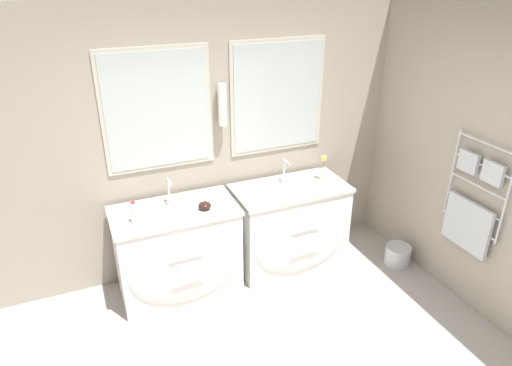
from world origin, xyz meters
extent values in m
cube|color=#9E9384|center=(0.00, 2.06, 1.30)|extent=(5.52, 0.06, 2.60)
cube|color=#BCB7A8|center=(-0.42, 2.02, 1.68)|extent=(0.97, 0.01, 1.09)
cube|color=#B2BCBA|center=(-0.42, 2.01, 1.68)|extent=(0.90, 0.01, 1.02)
cube|color=#BCB7A8|center=(0.74, 2.02, 1.68)|extent=(0.97, 0.01, 1.09)
cube|color=#B2BCBA|center=(0.74, 2.01, 1.68)|extent=(0.90, 0.01, 1.02)
cylinder|color=white|center=(0.16, 1.97, 1.68)|extent=(0.08, 0.08, 0.39)
cube|color=silver|center=(0.16, 2.02, 1.68)|extent=(0.05, 0.02, 0.08)
cube|color=#9E9384|center=(1.99, 0.91, 1.30)|extent=(0.06, 4.04, 2.60)
cylinder|color=silver|center=(1.92, 0.29, 1.16)|extent=(0.02, 0.02, 0.81)
cylinder|color=silver|center=(1.92, 0.86, 1.16)|extent=(0.02, 0.02, 0.81)
cylinder|color=silver|center=(1.92, 0.57, 1.53)|extent=(0.02, 0.57, 0.02)
cylinder|color=silver|center=(1.92, 0.57, 1.34)|extent=(0.02, 0.57, 0.02)
cylinder|color=silver|center=(1.92, 0.57, 1.16)|extent=(0.02, 0.57, 0.02)
cylinder|color=silver|center=(1.92, 0.57, 0.97)|extent=(0.02, 0.57, 0.02)
cylinder|color=silver|center=(1.92, 0.57, 0.78)|extent=(0.02, 0.57, 0.02)
cube|color=#B7BCC1|center=(1.91, 0.57, 0.78)|extent=(0.04, 0.48, 0.45)
cube|color=#B7BCC1|center=(1.91, 0.45, 1.33)|extent=(0.04, 0.19, 0.18)
cube|color=#B7BCC1|center=(1.91, 0.70, 1.33)|extent=(0.04, 0.19, 0.18)
cube|color=white|center=(-0.42, 1.69, 0.42)|extent=(1.09, 0.57, 0.83)
ellipsoid|color=white|center=(-0.42, 1.40, 0.42)|extent=(1.00, 0.12, 0.70)
cube|color=beige|center=(-0.42, 1.69, 0.85)|extent=(1.12, 0.60, 0.04)
ellipsoid|color=white|center=(-0.42, 1.66, 0.83)|extent=(0.34, 0.29, 0.07)
cylinder|color=silver|center=(-0.42, 1.33, 0.58)|extent=(0.30, 0.01, 0.01)
cylinder|color=silver|center=(-0.42, 1.33, 0.32)|extent=(0.30, 0.01, 0.01)
cube|color=white|center=(0.74, 1.69, 0.42)|extent=(1.09, 0.57, 0.83)
ellipsoid|color=white|center=(0.74, 1.40, 0.42)|extent=(1.00, 0.12, 0.70)
cube|color=beige|center=(0.74, 1.69, 0.85)|extent=(1.12, 0.60, 0.04)
ellipsoid|color=white|center=(0.74, 1.66, 0.83)|extent=(0.34, 0.29, 0.07)
cylinder|color=silver|center=(0.74, 1.33, 0.58)|extent=(0.30, 0.01, 0.01)
cylinder|color=silver|center=(0.74, 1.33, 0.32)|extent=(0.30, 0.01, 0.01)
cylinder|color=silver|center=(-0.42, 1.84, 0.99)|extent=(0.02, 0.02, 0.24)
cylinder|color=silver|center=(-0.42, 1.78, 1.09)|extent=(0.02, 0.13, 0.02)
cylinder|color=silver|center=(-0.49, 1.84, 0.89)|extent=(0.03, 0.03, 0.04)
cylinder|color=silver|center=(-0.35, 1.84, 0.89)|extent=(0.03, 0.03, 0.04)
cylinder|color=silver|center=(0.74, 1.84, 0.99)|extent=(0.02, 0.02, 0.24)
cylinder|color=silver|center=(0.74, 1.78, 1.09)|extent=(0.02, 0.13, 0.02)
cylinder|color=silver|center=(0.67, 1.84, 0.89)|extent=(0.03, 0.03, 0.04)
cylinder|color=silver|center=(0.81, 1.84, 0.89)|extent=(0.03, 0.03, 0.04)
cylinder|color=silver|center=(-0.77, 1.59, 0.96)|extent=(0.05, 0.05, 0.18)
cylinder|color=red|center=(-0.77, 1.59, 1.06)|extent=(0.04, 0.04, 0.02)
ellipsoid|color=black|center=(-0.16, 1.58, 0.90)|extent=(0.12, 0.12, 0.07)
cylinder|color=silver|center=(1.12, 1.72, 0.93)|extent=(0.07, 0.07, 0.12)
cylinder|color=#477238|center=(1.12, 1.72, 1.04)|extent=(0.01, 0.01, 0.11)
sphere|color=#E5BF47|center=(1.12, 1.72, 1.10)|extent=(0.06, 0.06, 0.06)
cylinder|color=#B7B7BC|center=(1.77, 1.19, 0.11)|extent=(0.26, 0.26, 0.21)
torus|color=#B7B7BC|center=(1.77, 1.19, 0.21)|extent=(0.26, 0.26, 0.01)
camera|label=1|loc=(-1.12, -1.87, 2.83)|focal=32.00mm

